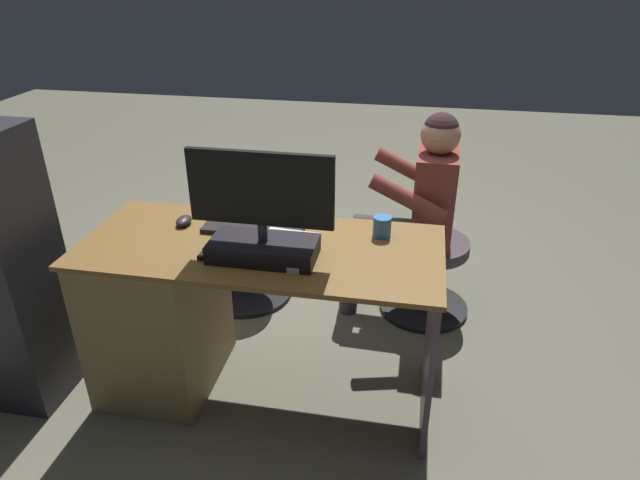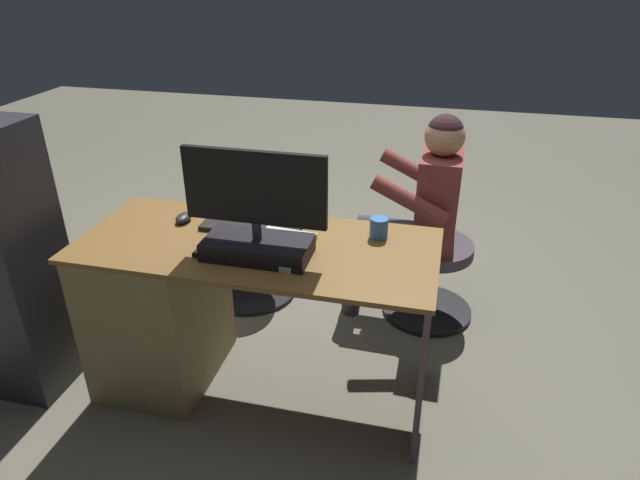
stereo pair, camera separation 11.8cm
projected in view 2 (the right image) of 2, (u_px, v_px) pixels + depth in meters
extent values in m
plane|color=#676553|center=(290.00, 333.00, 2.93)|extent=(10.00, 10.00, 0.00)
cube|color=brown|center=(256.00, 246.00, 2.23)|extent=(1.45, 0.63, 0.02)
cube|color=olive|center=(159.00, 307.00, 2.50)|extent=(0.46, 0.58, 0.73)
cube|color=#544151|center=(425.00, 346.00, 2.26)|extent=(0.02, 0.56, 0.73)
cube|color=black|center=(258.00, 248.00, 2.12)|extent=(0.41, 0.20, 0.07)
cylinder|color=#333338|center=(257.00, 231.00, 2.09)|extent=(0.04, 0.04, 0.07)
cube|color=black|center=(254.00, 188.00, 2.01)|extent=(0.54, 0.02, 0.28)
cube|color=black|center=(256.00, 186.00, 2.02)|extent=(0.50, 0.00, 0.25)
cube|color=black|center=(251.00, 227.00, 2.34)|extent=(0.42, 0.14, 0.02)
ellipsoid|color=#2A2528|center=(184.00, 218.00, 2.40)|extent=(0.06, 0.10, 0.04)
cylinder|color=#3372BF|center=(379.00, 228.00, 2.25)|extent=(0.07, 0.07, 0.09)
cube|color=black|center=(206.00, 247.00, 2.18)|extent=(0.05, 0.15, 0.02)
cube|color=silver|center=(278.00, 248.00, 2.16)|extent=(0.25, 0.32, 0.02)
cylinder|color=black|center=(251.00, 289.00, 3.29)|extent=(0.54, 0.54, 0.03)
cylinder|color=gray|center=(249.00, 262.00, 3.20)|extent=(0.04, 0.04, 0.35)
cylinder|color=#393F81|center=(247.00, 230.00, 3.11)|extent=(0.42, 0.42, 0.06)
ellipsoid|color=tan|center=(245.00, 209.00, 3.05)|extent=(0.19, 0.16, 0.20)
sphere|color=tan|center=(243.00, 181.00, 2.97)|extent=(0.15, 0.15, 0.15)
sphere|color=beige|center=(248.00, 179.00, 3.03)|extent=(0.06, 0.06, 0.06)
sphere|color=tan|center=(252.00, 173.00, 2.94)|extent=(0.06, 0.06, 0.06)
sphere|color=tan|center=(234.00, 171.00, 2.96)|extent=(0.06, 0.06, 0.06)
cylinder|color=tan|center=(263.00, 201.00, 3.04)|extent=(0.06, 0.15, 0.10)
cylinder|color=tan|center=(231.00, 198.00, 3.08)|extent=(0.06, 0.15, 0.10)
cylinder|color=tan|center=(261.00, 213.00, 3.16)|extent=(0.06, 0.12, 0.06)
cylinder|color=tan|center=(244.00, 211.00, 3.18)|extent=(0.06, 0.12, 0.06)
cylinder|color=black|center=(426.00, 310.00, 3.10)|extent=(0.49, 0.49, 0.03)
cylinder|color=gray|center=(429.00, 281.00, 3.01)|extent=(0.04, 0.04, 0.35)
cylinder|color=#4A4049|center=(433.00, 248.00, 2.92)|extent=(0.42, 0.42, 0.06)
cube|color=brown|center=(438.00, 201.00, 2.79)|extent=(0.21, 0.32, 0.48)
sphere|color=tan|center=(445.00, 136.00, 2.64)|extent=(0.19, 0.19, 0.19)
sphere|color=#3A2327|center=(445.00, 133.00, 2.63)|extent=(0.18, 0.18, 0.18)
cylinder|color=brown|center=(409.00, 201.00, 2.61)|extent=(0.38, 0.09, 0.23)
cylinder|color=brown|center=(414.00, 172.00, 2.96)|extent=(0.38, 0.09, 0.23)
cylinder|color=#3C373E|center=(392.00, 244.00, 2.86)|extent=(0.42, 0.12, 0.11)
cylinder|color=#3C373E|center=(351.00, 278.00, 3.00)|extent=(0.10, 0.10, 0.43)
cylinder|color=#3C373E|center=(395.00, 229.00, 3.01)|extent=(0.42, 0.12, 0.11)
cylinder|color=#3C373E|center=(356.00, 263.00, 3.16)|extent=(0.10, 0.10, 0.43)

